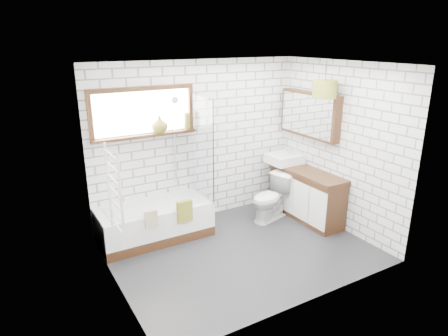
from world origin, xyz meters
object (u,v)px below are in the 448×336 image
basin (285,159)px  vanity (306,194)px  pendant (325,89)px  toilet (271,198)px  bathtub (155,222)px

basin → vanity: bearing=-83.2°
vanity → pendant: (-0.02, -0.27, 1.70)m
vanity → toilet: 0.57m
basin → pendant: 1.44m
bathtub → toilet: toilet is taller
basin → toilet: (-0.47, -0.27, -0.51)m
vanity → toilet: bearing=156.6°
vanity → pendant: bearing=-95.2°
vanity → bathtub: bearing=167.0°
pendant → basin: bearing=92.7°
vanity → pendant: size_ratio=4.16×
bathtub → basin: 2.39m
bathtub → toilet: size_ratio=2.20×
bathtub → pendant: (2.34, -0.81, 1.84)m
toilet → pendant: size_ratio=2.16×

